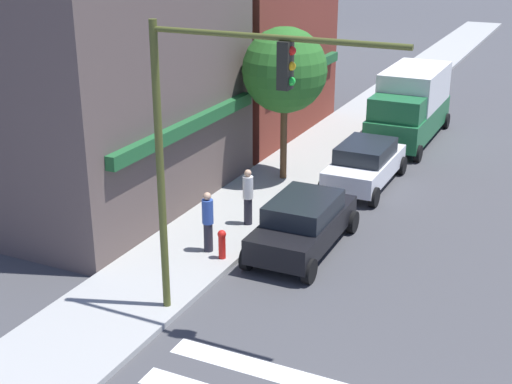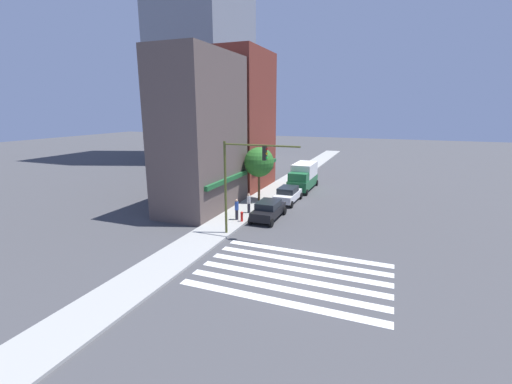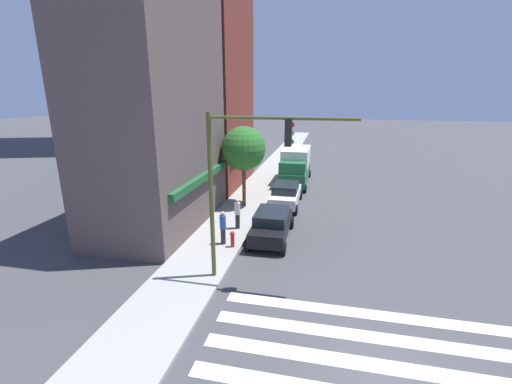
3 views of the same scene
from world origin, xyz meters
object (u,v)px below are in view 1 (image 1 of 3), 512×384
(sedan_black, at_px, (303,223))
(street_tree, at_px, (285,70))
(fire_hydrant, at_px, (222,243))
(sedan_white, at_px, (365,163))
(box_truck_green, at_px, (410,104))
(traffic_signal, at_px, (207,127))
(pedestrian_blue_shirt, at_px, (208,221))
(pedestrian_white_shirt, at_px, (248,196))

(sedan_black, distance_m, street_tree, 6.60)
(fire_hydrant, relative_size, street_tree, 0.16)
(sedan_white, distance_m, box_truck_green, 6.32)
(traffic_signal, distance_m, sedan_white, 11.20)
(traffic_signal, xyz_separation_m, sedan_white, (10.47, -0.45, -3.95))
(sedan_black, xyz_separation_m, sedan_white, (5.86, 0.00, 0.00))
(sedan_black, xyz_separation_m, fire_hydrant, (-1.76, 1.70, -0.23))
(fire_hydrant, bearing_deg, sedan_white, -12.58)
(pedestrian_blue_shirt, height_order, fire_hydrant, pedestrian_blue_shirt)
(pedestrian_blue_shirt, relative_size, pedestrian_white_shirt, 1.00)
(street_tree, bearing_deg, sedan_white, -73.38)
(sedan_black, bearing_deg, traffic_signal, 173.71)
(sedan_black, height_order, fire_hydrant, sedan_black)
(pedestrian_blue_shirt, bearing_deg, fire_hydrant, -104.15)
(pedestrian_white_shirt, bearing_deg, pedestrian_blue_shirt, 170.55)
(pedestrian_white_shirt, bearing_deg, sedan_black, -113.09)
(box_truck_green, bearing_deg, pedestrian_blue_shirt, 170.34)
(box_truck_green, height_order, pedestrian_white_shirt, box_truck_green)
(pedestrian_white_shirt, height_order, fire_hydrant, pedestrian_white_shirt)
(box_truck_green, bearing_deg, sedan_black, 179.78)
(fire_hydrant, xyz_separation_m, street_tree, (6.78, 1.10, 3.45))
(sedan_black, bearing_deg, pedestrian_white_shirt, 71.12)
(pedestrian_blue_shirt, height_order, pedestrian_white_shirt, same)
(pedestrian_white_shirt, bearing_deg, box_truck_green, -15.33)
(box_truck_green, height_order, fire_hydrant, box_truck_green)
(box_truck_green, bearing_deg, pedestrian_white_shirt, 169.40)
(box_truck_green, xyz_separation_m, pedestrian_white_shirt, (-11.45, 2.10, -0.51))
(sedan_black, xyz_separation_m, pedestrian_blue_shirt, (-1.51, 2.27, 0.23))
(box_truck_green, relative_size, street_tree, 1.15)
(sedan_black, relative_size, street_tree, 0.82)
(sedan_white, relative_size, fire_hydrant, 5.24)
(box_truck_green, xyz_separation_m, street_tree, (-7.11, 2.80, 2.48))
(sedan_white, bearing_deg, box_truck_green, -0.29)
(traffic_signal, relative_size, box_truck_green, 1.13)
(box_truck_green, bearing_deg, fire_hydrant, 172.80)
(street_tree, bearing_deg, sedan_black, -150.87)
(traffic_signal, xyz_separation_m, fire_hydrant, (2.86, 1.25, -4.17))
(sedan_white, bearing_deg, street_tree, 106.33)
(traffic_signal, distance_m, pedestrian_blue_shirt, 5.17)
(fire_hydrant, bearing_deg, box_truck_green, -6.98)
(traffic_signal, height_order, sedan_black, traffic_signal)
(sedan_black, relative_size, box_truck_green, 0.71)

